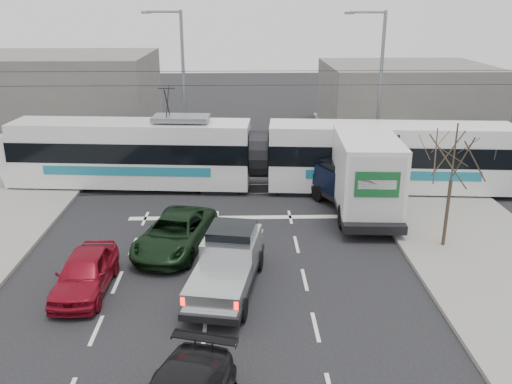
{
  "coord_description": "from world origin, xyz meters",
  "views": [
    {
      "loc": [
        -0.52,
        -17.25,
        9.44
      ],
      "look_at": [
        0.07,
        4.44,
        1.8
      ],
      "focal_mm": 38.0,
      "sensor_mm": 36.0,
      "label": 1
    }
  ],
  "objects_px": {
    "tram": "(258,155)",
    "green_car": "(175,233)",
    "street_lamp_near": "(377,81)",
    "traffic_signal": "(394,157)",
    "red_car": "(85,273)",
    "navy_pickup": "(348,186)",
    "silver_pickup": "(229,261)",
    "box_truck": "(364,174)",
    "bare_tree": "(454,158)",
    "street_lamp_far": "(180,78)"
  },
  "relations": [
    {
      "from": "street_lamp_far",
      "to": "tram",
      "type": "distance_m",
      "value": 8.13
    },
    {
      "from": "traffic_signal",
      "to": "silver_pickup",
      "type": "height_order",
      "value": "traffic_signal"
    },
    {
      "from": "bare_tree",
      "to": "green_car",
      "type": "bearing_deg",
      "value": 178.94
    },
    {
      "from": "navy_pickup",
      "to": "green_car",
      "type": "height_order",
      "value": "navy_pickup"
    },
    {
      "from": "box_truck",
      "to": "silver_pickup",
      "type": "bearing_deg",
      "value": -128.12
    },
    {
      "from": "box_truck",
      "to": "green_car",
      "type": "xyz_separation_m",
      "value": [
        -8.36,
        -3.91,
        -1.17
      ]
    },
    {
      "from": "tram",
      "to": "green_car",
      "type": "relative_size",
      "value": 5.19
    },
    {
      "from": "street_lamp_far",
      "to": "green_car",
      "type": "distance_m",
      "value": 14.05
    },
    {
      "from": "bare_tree",
      "to": "red_car",
      "type": "height_order",
      "value": "bare_tree"
    },
    {
      "from": "green_car",
      "to": "red_car",
      "type": "bearing_deg",
      "value": -116.14
    },
    {
      "from": "box_truck",
      "to": "navy_pickup",
      "type": "height_order",
      "value": "box_truck"
    },
    {
      "from": "silver_pickup",
      "to": "street_lamp_far",
      "type": "bearing_deg",
      "value": 111.42
    },
    {
      "from": "street_lamp_far",
      "to": "tram",
      "type": "height_order",
      "value": "street_lamp_far"
    },
    {
      "from": "green_car",
      "to": "street_lamp_near",
      "type": "bearing_deg",
      "value": 60.44
    },
    {
      "from": "traffic_signal",
      "to": "bare_tree",
      "type": "bearing_deg",
      "value": -74.24
    },
    {
      "from": "street_lamp_near",
      "to": "box_truck",
      "type": "relative_size",
      "value": 1.17
    },
    {
      "from": "street_lamp_far",
      "to": "red_car",
      "type": "distance_m",
      "value": 17.23
    },
    {
      "from": "street_lamp_near",
      "to": "street_lamp_far",
      "type": "distance_m",
      "value": 11.67
    },
    {
      "from": "traffic_signal",
      "to": "tram",
      "type": "distance_m",
      "value": 7.15
    },
    {
      "from": "traffic_signal",
      "to": "street_lamp_far",
      "type": "height_order",
      "value": "street_lamp_far"
    },
    {
      "from": "red_car",
      "to": "street_lamp_near",
      "type": "bearing_deg",
      "value": 48.5
    },
    {
      "from": "street_lamp_near",
      "to": "tram",
      "type": "relative_size",
      "value": 0.35
    },
    {
      "from": "silver_pickup",
      "to": "red_car",
      "type": "bearing_deg",
      "value": -167.19
    },
    {
      "from": "tram",
      "to": "navy_pickup",
      "type": "distance_m",
      "value": 5.14
    },
    {
      "from": "green_car",
      "to": "silver_pickup",
      "type": "bearing_deg",
      "value": -40.88
    },
    {
      "from": "traffic_signal",
      "to": "red_car",
      "type": "relative_size",
      "value": 0.88
    },
    {
      "from": "box_truck",
      "to": "green_car",
      "type": "height_order",
      "value": "box_truck"
    },
    {
      "from": "bare_tree",
      "to": "green_car",
      "type": "relative_size",
      "value": 0.99
    },
    {
      "from": "street_lamp_far",
      "to": "red_car",
      "type": "bearing_deg",
      "value": -95.97
    },
    {
      "from": "traffic_signal",
      "to": "tram",
      "type": "relative_size",
      "value": 0.14
    },
    {
      "from": "street_lamp_near",
      "to": "silver_pickup",
      "type": "distance_m",
      "value": 17.11
    },
    {
      "from": "street_lamp_near",
      "to": "silver_pickup",
      "type": "height_order",
      "value": "street_lamp_near"
    },
    {
      "from": "street_lamp_near",
      "to": "green_car",
      "type": "distance_m",
      "value": 16.07
    },
    {
      "from": "red_car",
      "to": "tram",
      "type": "bearing_deg",
      "value": 60.28
    },
    {
      "from": "silver_pickup",
      "to": "box_truck",
      "type": "relative_size",
      "value": 0.73
    },
    {
      "from": "traffic_signal",
      "to": "street_lamp_far",
      "type": "xyz_separation_m",
      "value": [
        -10.66,
        9.5,
        2.37
      ]
    },
    {
      "from": "silver_pickup",
      "to": "navy_pickup",
      "type": "relative_size",
      "value": 1.06
    },
    {
      "from": "bare_tree",
      "to": "navy_pickup",
      "type": "bearing_deg",
      "value": 122.15
    },
    {
      "from": "green_car",
      "to": "red_car",
      "type": "xyz_separation_m",
      "value": [
        -2.7,
        -3.27,
        0.0
      ]
    },
    {
      "from": "silver_pickup",
      "to": "green_car",
      "type": "xyz_separation_m",
      "value": [
        -2.2,
        3.07,
        -0.28
      ]
    },
    {
      "from": "traffic_signal",
      "to": "street_lamp_far",
      "type": "bearing_deg",
      "value": 138.28
    },
    {
      "from": "traffic_signal",
      "to": "red_car",
      "type": "distance_m",
      "value": 14.41
    },
    {
      "from": "box_truck",
      "to": "red_car",
      "type": "xyz_separation_m",
      "value": [
        -11.06,
        -7.17,
        -1.17
      ]
    },
    {
      "from": "silver_pickup",
      "to": "navy_pickup",
      "type": "bearing_deg",
      "value": 64.31
    },
    {
      "from": "traffic_signal",
      "to": "red_car",
      "type": "height_order",
      "value": "traffic_signal"
    },
    {
      "from": "tram",
      "to": "red_car",
      "type": "bearing_deg",
      "value": -115.81
    },
    {
      "from": "silver_pickup",
      "to": "red_car",
      "type": "relative_size",
      "value": 1.38
    },
    {
      "from": "bare_tree",
      "to": "tram",
      "type": "relative_size",
      "value": 0.19
    },
    {
      "from": "street_lamp_near",
      "to": "green_car",
      "type": "relative_size",
      "value": 1.79
    },
    {
      "from": "tram",
      "to": "silver_pickup",
      "type": "bearing_deg",
      "value": -92.76
    }
  ]
}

